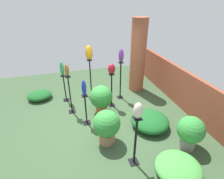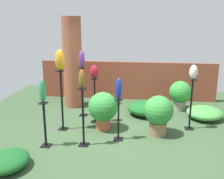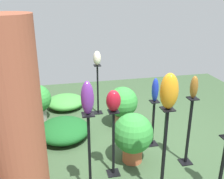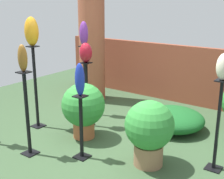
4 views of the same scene
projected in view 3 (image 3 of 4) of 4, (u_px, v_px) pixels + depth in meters
The scene contains 20 objects.
ground_plane at pixel (134, 148), 4.97m from camera, with size 8.00×8.00×0.00m, color #385133.
brick_pillar at pixel (19, 142), 2.76m from camera, with size 0.55×0.55×2.61m, color #9E5138.
pedestal_amber at pixel (163, 159), 3.55m from camera, with size 0.20×0.20×1.41m.
pedestal_violet at pixel (90, 160), 3.60m from camera, with size 0.20×0.20×1.32m.
pedestal_jade at pixel (222, 168), 3.74m from camera, with size 0.20×0.20×0.93m.
pedestal_cobalt at pixel (153, 125), 4.95m from camera, with size 0.20×0.20×0.91m.
pedestal_bronze at pixel (188, 134), 4.35m from camera, with size 0.20×0.20×1.21m.
pedestal_ruby at pixel (113, 146), 4.09m from camera, with size 0.20×0.20×1.12m.
pedestal_ivory at pixel (98, 92), 6.20m from camera, with size 0.20×0.20×1.20m.
art_vase_amber at pixel (169, 91), 3.21m from camera, with size 0.22×0.23×0.47m, color orange.
art_vase_violet at pixel (87, 98), 3.27m from camera, with size 0.15×0.17×0.44m, color #6B2D8C.
art_vase_cobalt at pixel (155, 90), 4.69m from camera, with size 0.14×0.12×0.44m, color #192D9E.
art_vase_bronze at pixel (194, 87), 4.06m from camera, with size 0.13×0.12×0.37m, color brown.
art_vase_ruby at pixel (113, 101), 3.82m from camera, with size 0.21×0.22×0.33m, color maroon.
art_vase_ivory at pixel (97, 58), 5.91m from camera, with size 0.18×0.17×0.33m, color beige.
potted_plant_front_right at pixel (122, 104), 5.61m from camera, with size 0.65×0.65×0.90m.
potted_plant_walkway_edge at pixel (133, 135), 4.42m from camera, with size 0.69×0.69×0.89m.
potted_plant_mid_left at pixel (37, 101), 5.88m from camera, with size 0.62×0.62×0.84m.
foliage_bed_east at pixel (66, 102), 6.64m from camera, with size 0.92×0.94×0.31m, color #479942.
foliage_bed_center at pixel (64, 130), 5.24m from camera, with size 1.05×1.03×0.36m, color #195923.
Camera 3 is at (-4.07, 1.34, 2.79)m, focal length 42.00 mm.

